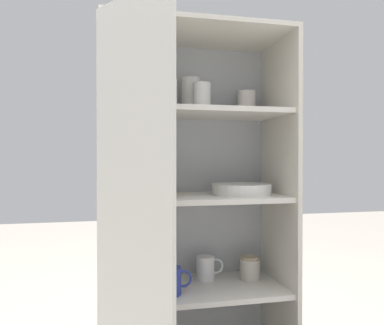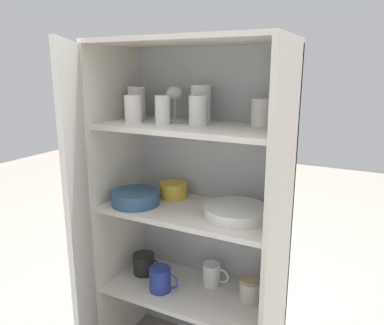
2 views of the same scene
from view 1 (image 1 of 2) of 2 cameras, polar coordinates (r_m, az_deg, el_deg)
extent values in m
cube|color=#B2B7BC|center=(1.69, -0.82, -5.68)|extent=(0.74, 0.02, 1.36)
cube|color=silver|center=(1.48, -13.41, -6.59)|extent=(0.02, 0.37, 1.36)
cube|color=silver|center=(1.63, 13.07, -5.91)|extent=(0.02, 0.37, 1.36)
cube|color=silver|center=(1.59, 0.51, 19.07)|extent=(0.74, 0.37, 0.02)
cube|color=silver|center=(1.59, 0.50, -18.77)|extent=(0.71, 0.34, 0.02)
cube|color=silver|center=(1.51, 0.50, -5.43)|extent=(0.71, 0.34, 0.02)
cube|color=silver|center=(1.52, 0.51, 7.57)|extent=(0.71, 0.34, 0.02)
cube|color=silver|center=(1.14, -9.09, -8.70)|extent=(0.22, 0.31, 1.36)
cylinder|color=silver|center=(1.68, 8.31, 8.98)|extent=(0.08, 0.08, 0.10)
cylinder|color=silver|center=(1.44, -7.96, 10.56)|extent=(0.07, 0.07, 0.11)
cylinder|color=white|center=(1.54, 1.54, 9.97)|extent=(0.07, 0.07, 0.11)
cylinder|color=white|center=(1.54, -10.49, 10.39)|extent=(0.07, 0.07, 0.14)
cylinder|color=white|center=(1.48, -3.46, 10.30)|extent=(0.06, 0.06, 0.11)
cylinder|color=white|center=(1.61, -0.27, 10.16)|extent=(0.08, 0.08, 0.15)
cylinder|color=white|center=(1.59, -4.63, 7.73)|extent=(0.07, 0.07, 0.01)
cylinder|color=white|center=(1.59, -4.63, 9.21)|extent=(0.01, 0.01, 0.08)
ellipsoid|color=white|center=(1.60, -4.64, 11.56)|extent=(0.07, 0.07, 0.06)
cylinder|color=silver|center=(1.56, 7.54, -4.70)|extent=(0.24, 0.24, 0.01)
cylinder|color=silver|center=(1.56, 7.54, -4.37)|extent=(0.24, 0.24, 0.01)
cylinder|color=silver|center=(1.56, 7.54, -4.04)|extent=(0.24, 0.24, 0.01)
cylinder|color=silver|center=(1.56, 7.54, -3.72)|extent=(0.24, 0.24, 0.01)
cylinder|color=silver|center=(1.56, 7.54, -3.39)|extent=(0.24, 0.24, 0.01)
cylinder|color=#33567A|center=(1.42, -8.13, -4.27)|extent=(0.20, 0.20, 0.06)
torus|color=#33567A|center=(1.42, -8.14, -3.28)|extent=(0.20, 0.20, 0.01)
cylinder|color=gold|center=(1.57, -4.90, -3.57)|extent=(0.12, 0.12, 0.07)
torus|color=gold|center=(1.57, -4.90, -2.48)|extent=(0.12, 0.12, 0.01)
cylinder|color=#283893|center=(1.50, -3.50, -17.57)|extent=(0.09, 0.09, 0.10)
torus|color=#283893|center=(1.51, -1.30, -17.27)|extent=(0.07, 0.01, 0.07)
cylinder|color=white|center=(1.66, 2.04, -15.78)|extent=(0.08, 0.08, 0.10)
torus|color=white|center=(1.67, 3.71, -15.49)|extent=(0.07, 0.01, 0.07)
cylinder|color=black|center=(1.57, -9.35, -16.93)|extent=(0.10, 0.10, 0.09)
torus|color=black|center=(1.57, -7.09, -16.72)|extent=(0.06, 0.01, 0.06)
cylinder|color=beige|center=(1.68, 8.79, -15.76)|extent=(0.09, 0.09, 0.09)
cylinder|color=tan|center=(1.67, 8.79, -14.14)|extent=(0.07, 0.07, 0.01)
camera|label=2|loc=(1.08, 66.45, 21.85)|focal=35.00mm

